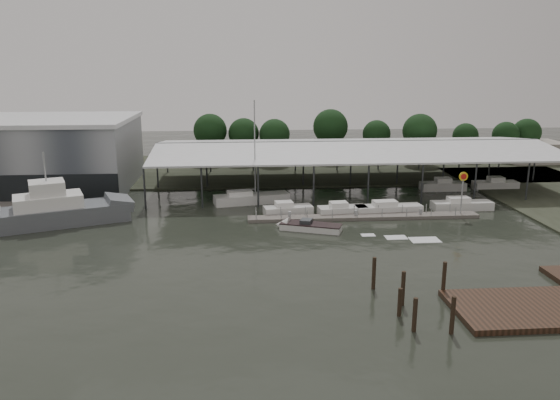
{
  "coord_description": "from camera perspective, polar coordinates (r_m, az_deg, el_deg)",
  "views": [
    {
      "loc": [
        0.1,
        -52.4,
        18.26
      ],
      "look_at": [
        4.85,
        10.0,
        2.5
      ],
      "focal_mm": 35.0,
      "sensor_mm": 36.0,
      "label": 1
    }
  ],
  "objects": [
    {
      "name": "speedboat_underway",
      "position": [
        61.43,
        2.67,
        -2.79
      ],
      "size": [
        17.8,
        7.99,
        2.0
      ],
      "rotation": [
        0.0,
        0.0,
        2.78
      ],
      "color": "silver",
      "rests_on": "ground"
    },
    {
      "name": "shell_fuel_sign",
      "position": [
        69.44,
        18.55,
        1.48
      ],
      "size": [
        1.1,
        0.18,
        5.55
      ],
      "color": "#989B9E",
      "rests_on": "ground"
    },
    {
      "name": "grey_trawler",
      "position": [
        68.39,
        -22.08,
        -1.04
      ],
      "size": [
        16.9,
        10.48,
        8.84
      ],
      "rotation": [
        0.0,
        0.0,
        0.37
      ],
      "color": "#585C61",
      "rests_on": "ground"
    },
    {
      "name": "moored_cruiser_1",
      "position": [
        67.8,
        6.5,
        -1.04
      ],
      "size": [
        6.23,
        2.84,
        1.7
      ],
      "rotation": [
        0.0,
        0.0,
        0.11
      ],
      "color": "silver",
      "rests_on": "ground"
    },
    {
      "name": "mooring_pilings",
      "position": [
        43.12,
        13.83,
        -9.86
      ],
      "size": [
        5.67,
        8.39,
        3.4
      ],
      "color": "#2F2117",
      "rests_on": "ground"
    },
    {
      "name": "moored_cruiser_0",
      "position": [
        67.55,
        0.79,
        -1.01
      ],
      "size": [
        6.26,
        3.09,
        1.7
      ],
      "rotation": [
        0.0,
        0.0,
        0.15
      ],
      "color": "silver",
      "rests_on": "ground"
    },
    {
      "name": "horizon_tree_line",
      "position": [
        103.39,
        8.04,
        7.06
      ],
      "size": [
        65.79,
        11.27,
        9.86
      ],
      "color": "black",
      "rests_on": "ground"
    },
    {
      "name": "moored_cruiser_2",
      "position": [
        69.3,
        11.21,
        -0.89
      ],
      "size": [
        8.48,
        2.81,
        1.7
      ],
      "rotation": [
        0.0,
        0.0,
        0.07
      ],
      "color": "silver",
      "rests_on": "ground"
    },
    {
      "name": "covered_boat_shed",
      "position": [
        83.04,
        7.47,
        5.62
      ],
      "size": [
        58.24,
        24.0,
        6.96
      ],
      "color": "white",
      "rests_on": "ground"
    },
    {
      "name": "ground",
      "position": [
        55.49,
        -4.23,
        -5.12
      ],
      "size": [
        200.0,
        200.0,
        0.0
      ],
      "primitive_type": "plane",
      "color": "#242921",
      "rests_on": "ground"
    },
    {
      "name": "land_strip_far",
      "position": [
        96.13,
        -4.34,
        3.21
      ],
      "size": [
        140.0,
        30.0,
        0.3
      ],
      "color": "#393F2F",
      "rests_on": "ground"
    },
    {
      "name": "storage_warehouse",
      "position": [
        87.96,
        -23.0,
        4.53
      ],
      "size": [
        24.5,
        20.5,
        10.5
      ],
      "color": "gray",
      "rests_on": "ground"
    },
    {
      "name": "white_sailboat",
      "position": [
        73.07,
        -3.11,
        0.17
      ],
      "size": [
        10.36,
        4.61,
        13.84
      ],
      "rotation": [
        0.0,
        0.0,
        0.21
      ],
      "color": "silver",
      "rests_on": "ground"
    },
    {
      "name": "distant_commercial_buildings",
      "position": [
        114.75,
        26.69,
        4.41
      ],
      "size": [
        22.0,
        8.0,
        4.0
      ],
      "color": "gray",
      "rests_on": "ground"
    },
    {
      "name": "boardwalk_platform",
      "position": [
        47.98,
        27.11,
        -9.62
      ],
      "size": [
        15.0,
        12.0,
        0.5
      ],
      "color": "#3C2518",
      "rests_on": "ground"
    },
    {
      "name": "floating_dock",
      "position": [
        66.64,
        8.74,
        -1.75
      ],
      "size": [
        28.0,
        2.0,
        1.4
      ],
      "color": "slate",
      "rests_on": "ground"
    },
    {
      "name": "moored_cruiser_3",
      "position": [
        73.56,
        18.42,
        -0.48
      ],
      "size": [
        7.74,
        2.33,
        1.7
      ],
      "rotation": [
        0.0,
        0.0,
        0.02
      ],
      "color": "silver",
      "rests_on": "ground"
    }
  ]
}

